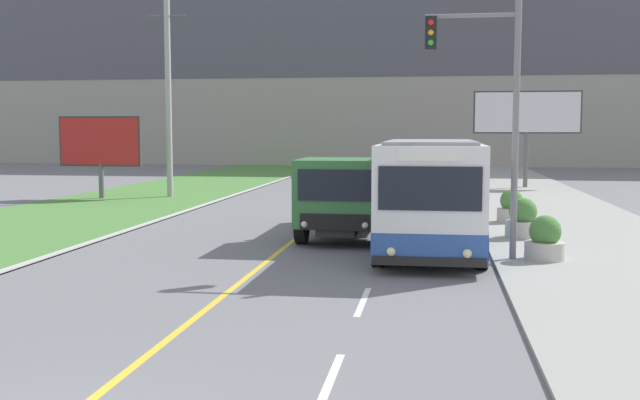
# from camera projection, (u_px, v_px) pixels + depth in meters

# --- Properties ---
(apartment_block_background) EXTENTS (80.00, 8.04, 22.38)m
(apartment_block_background) POSITION_uv_depth(u_px,v_px,m) (391.00, 43.00, 68.87)
(apartment_block_background) COLOR gray
(apartment_block_background) RESTS_ON ground_plane
(city_bus) EXTENTS (2.68, 5.93, 2.96)m
(city_bus) POSITION_uv_depth(u_px,v_px,m) (430.00, 198.00, 19.03)
(city_bus) COLOR white
(city_bus) RESTS_ON ground_plane
(dump_truck) EXTENTS (2.46, 6.93, 2.41)m
(dump_truck) POSITION_uv_depth(u_px,v_px,m) (344.00, 198.00, 22.15)
(dump_truck) COLOR black
(dump_truck) RESTS_ON ground_plane
(car_distant) EXTENTS (1.80, 4.30, 1.45)m
(car_distant) POSITION_uv_depth(u_px,v_px,m) (385.00, 182.00, 36.18)
(car_distant) COLOR silver
(car_distant) RESTS_ON ground_plane
(utility_pole_far) EXTENTS (1.80, 0.28, 9.71)m
(utility_pole_far) POSITION_uv_depth(u_px,v_px,m) (168.00, 94.00, 35.44)
(utility_pole_far) COLOR #9E9E99
(utility_pole_far) RESTS_ON ground_plane
(traffic_light_mast) EXTENTS (2.28, 0.32, 6.37)m
(traffic_light_mast) POSITION_uv_depth(u_px,v_px,m) (490.00, 97.00, 18.07)
(traffic_light_mast) COLOR slate
(traffic_light_mast) RESTS_ON ground_plane
(billboard_large) EXTENTS (5.73, 0.24, 5.33)m
(billboard_large) POSITION_uv_depth(u_px,v_px,m) (527.00, 115.00, 40.70)
(billboard_large) COLOR #59595B
(billboard_large) RESTS_ON ground_plane
(billboard_small) EXTENTS (3.98, 0.24, 3.85)m
(billboard_small) POSITION_uv_depth(u_px,v_px,m) (100.00, 143.00, 34.84)
(billboard_small) COLOR #59595B
(billboard_small) RESTS_ON ground_plane
(planter_round_near) EXTENTS (0.97, 0.97, 1.09)m
(planter_round_near) POSITION_uv_depth(u_px,v_px,m) (545.00, 240.00, 18.20)
(planter_round_near) COLOR #B7B2A8
(planter_round_near) RESTS_ON sidewalk_right
(planter_round_second) EXTENTS (1.01, 1.01, 1.17)m
(planter_round_second) POSITION_uv_depth(u_px,v_px,m) (523.00, 220.00, 21.92)
(planter_round_second) COLOR #B7B2A8
(planter_round_second) RESTS_ON sidewalk_right
(planter_round_third) EXTENTS (0.97, 0.97, 1.12)m
(planter_round_third) POSITION_uv_depth(u_px,v_px,m) (511.00, 208.00, 25.62)
(planter_round_third) COLOR #B7B2A8
(planter_round_third) RESTS_ON sidewalk_right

